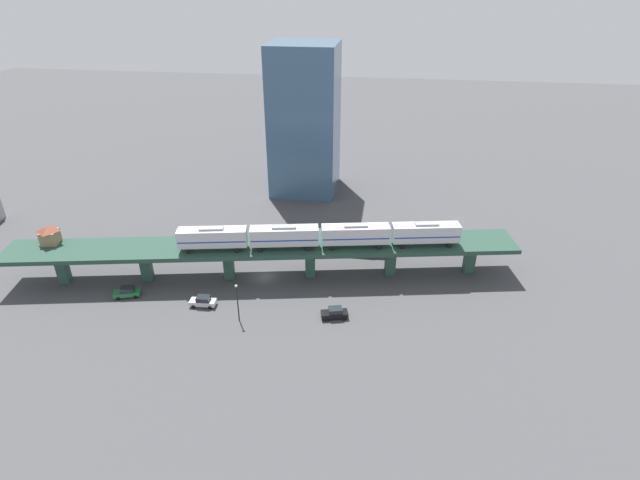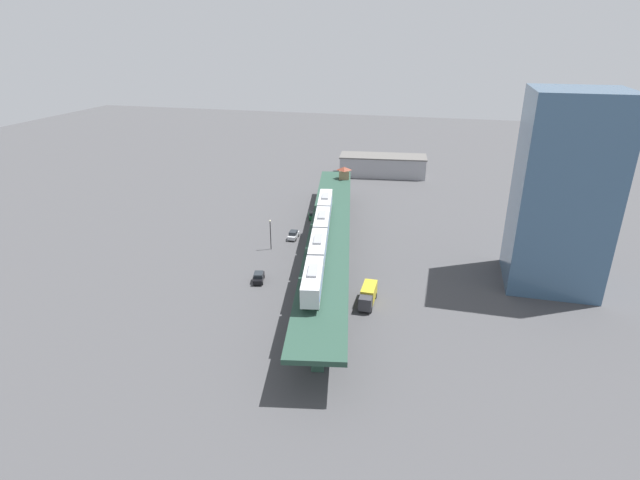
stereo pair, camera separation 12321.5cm
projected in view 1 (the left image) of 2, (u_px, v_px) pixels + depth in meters
ground_plane at (265, 276)px, 93.29m from camera, size 400.00×400.00×0.00m
elevated_viaduct at (264, 249)px, 90.53m from camera, size 25.66×91.93×6.73m
subway_train at (320, 235)px, 88.07m from camera, size 12.17×49.43×4.45m
signal_hut at (49, 235)px, 89.75m from camera, size 3.77×3.77×3.40m
street_car_black at (335, 313)px, 81.76m from camera, size 2.83×4.71×1.89m
street_car_green at (127, 292)px, 87.06m from camera, size 3.07×4.74×1.89m
street_car_silver at (203, 301)px, 84.65m from camera, size 2.11×4.48×1.89m
delivery_truck at (364, 246)px, 100.00m from camera, size 2.42×7.20×3.20m
street_lamp at (237, 300)px, 79.62m from camera, size 0.44×0.44×6.94m
office_tower at (305, 120)px, 122.36m from camera, size 16.00×16.00×36.00m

